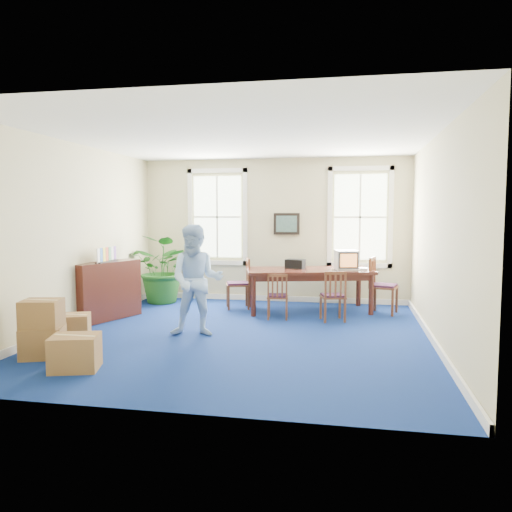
% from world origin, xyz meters
% --- Properties ---
extents(floor, '(6.50, 6.50, 0.00)m').
position_xyz_m(floor, '(0.00, 0.00, 0.00)').
color(floor, navy).
rests_on(floor, ground).
extents(ceiling, '(6.50, 6.50, 0.00)m').
position_xyz_m(ceiling, '(0.00, 0.00, 3.20)').
color(ceiling, white).
rests_on(ceiling, ground).
extents(wall_back, '(6.50, 0.00, 6.50)m').
position_xyz_m(wall_back, '(0.00, 3.25, 1.60)').
color(wall_back, beige).
rests_on(wall_back, ground).
extents(wall_front, '(6.50, 0.00, 6.50)m').
position_xyz_m(wall_front, '(0.00, -3.25, 1.60)').
color(wall_front, beige).
rests_on(wall_front, ground).
extents(wall_left, '(0.00, 6.50, 6.50)m').
position_xyz_m(wall_left, '(-3.00, 0.00, 1.60)').
color(wall_left, beige).
rests_on(wall_left, ground).
extents(wall_right, '(0.00, 6.50, 6.50)m').
position_xyz_m(wall_right, '(3.00, 0.00, 1.60)').
color(wall_right, beige).
rests_on(wall_right, ground).
extents(baseboard_back, '(6.00, 0.04, 0.12)m').
position_xyz_m(baseboard_back, '(0.00, 3.22, 0.06)').
color(baseboard_back, white).
rests_on(baseboard_back, ground).
extents(baseboard_left, '(0.04, 6.50, 0.12)m').
position_xyz_m(baseboard_left, '(-2.97, 0.00, 0.06)').
color(baseboard_left, white).
rests_on(baseboard_left, ground).
extents(baseboard_right, '(0.04, 6.50, 0.12)m').
position_xyz_m(baseboard_right, '(2.97, 0.00, 0.06)').
color(baseboard_right, white).
rests_on(baseboard_right, ground).
extents(window_left, '(1.40, 0.12, 2.20)m').
position_xyz_m(window_left, '(-1.30, 3.23, 1.90)').
color(window_left, white).
rests_on(window_left, ground).
extents(window_right, '(1.40, 0.12, 2.20)m').
position_xyz_m(window_right, '(1.90, 3.23, 1.90)').
color(window_right, white).
rests_on(window_right, ground).
extents(wall_picture, '(0.58, 0.06, 0.48)m').
position_xyz_m(wall_picture, '(0.30, 3.20, 1.75)').
color(wall_picture, black).
rests_on(wall_picture, ground).
extents(conference_table, '(2.71, 1.72, 0.86)m').
position_xyz_m(conference_table, '(0.89, 2.22, 0.43)').
color(conference_table, '#451B13').
rests_on(conference_table, ground).
extents(crt_tv, '(0.52, 0.55, 0.39)m').
position_xyz_m(crt_tv, '(1.63, 2.28, 1.05)').
color(crt_tv, '#B7B7BC').
rests_on(crt_tv, conference_table).
extents(game_console, '(0.16, 0.20, 0.05)m').
position_xyz_m(game_console, '(1.97, 2.22, 0.88)').
color(game_console, white).
rests_on(game_console, conference_table).
extents(equipment_bag, '(0.42, 0.33, 0.19)m').
position_xyz_m(equipment_bag, '(0.60, 2.28, 0.95)').
color(equipment_bag, black).
rests_on(equipment_bag, conference_table).
extents(chair_near_left, '(0.43, 0.43, 0.87)m').
position_xyz_m(chair_near_left, '(0.37, 1.36, 0.44)').
color(chair_near_left, brown).
rests_on(chair_near_left, ground).
extents(chair_near_right, '(0.52, 0.52, 0.94)m').
position_xyz_m(chair_near_right, '(1.40, 1.36, 0.47)').
color(chair_near_right, brown).
rests_on(chair_near_right, ground).
extents(chair_end_left, '(0.59, 0.59, 1.05)m').
position_xyz_m(chair_end_left, '(-0.60, 2.22, 0.52)').
color(chair_end_left, brown).
rests_on(chair_end_left, ground).
extents(chair_end_right, '(0.62, 0.62, 1.12)m').
position_xyz_m(chair_end_right, '(2.37, 2.22, 0.56)').
color(chair_end_right, brown).
rests_on(chair_end_right, ground).
extents(man, '(0.99, 0.82, 1.81)m').
position_xyz_m(man, '(-0.73, -0.17, 0.91)').
color(man, '#A4C9F8').
rests_on(man, ground).
extents(credenza, '(0.87, 1.42, 1.08)m').
position_xyz_m(credenza, '(-2.75, 0.67, 0.54)').
color(credenza, '#451B13').
rests_on(credenza, ground).
extents(brochure_rack, '(0.19, 0.66, 0.29)m').
position_xyz_m(brochure_rack, '(-2.73, 0.67, 1.23)').
color(brochure_rack, '#99999E').
rests_on(brochure_rack, credenza).
extents(potted_plant, '(1.67, 1.56, 1.51)m').
position_xyz_m(potted_plant, '(-2.33, 2.53, 0.76)').
color(potted_plant, '#1B5417').
rests_on(potted_plant, ground).
extents(cardboard_boxes, '(1.88, 1.88, 0.85)m').
position_xyz_m(cardboard_boxes, '(-2.25, -1.64, 0.42)').
color(cardboard_boxes, olive).
rests_on(cardboard_boxes, ground).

